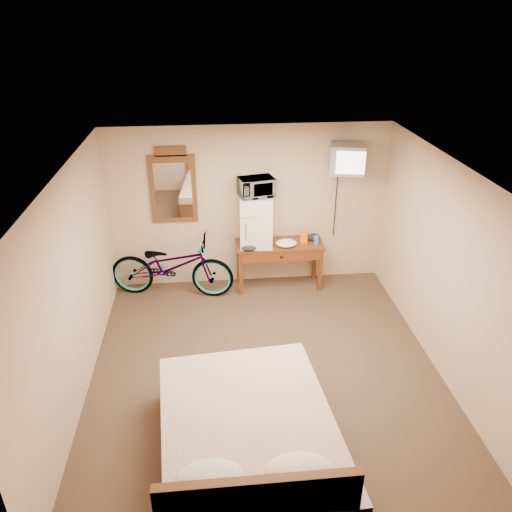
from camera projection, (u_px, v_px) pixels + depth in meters
The scene contains 13 objects.
room at pixel (266, 283), 5.53m from camera, with size 4.60×4.64×2.50m.
desk at pixel (280, 251), 7.63m from camera, with size 1.32×0.51×0.75m.
mini_fridge at pixel (256, 221), 7.39m from camera, with size 0.51×0.49×0.77m.
microwave at pixel (256, 187), 7.15m from camera, with size 0.49×0.33×0.27m, color white.
snack_bag at pixel (304, 236), 7.57m from camera, with size 0.11×0.06×0.22m, color orange.
blue_cup at pixel (316, 240), 7.54m from camera, with size 0.08×0.08×0.13m, color #397CC2.
cloth_cream at pixel (286, 243), 7.49m from camera, with size 0.32×0.25×0.10m, color white.
cloth_dark_a at pixel (249, 247), 7.37m from camera, with size 0.24×0.18×0.09m, color black.
cloth_dark_b at pixel (313, 237), 7.69m from camera, with size 0.21×0.17×0.10m, color black.
crt_television at pixel (347, 159), 7.09m from camera, with size 0.55×0.62×0.42m.
wall_mirror at pixel (173, 186), 7.28m from camera, with size 0.68×0.04×1.15m.
bicycle at pixel (172, 266), 7.50m from camera, with size 0.65×1.87×0.98m, color black.
bed at pixel (249, 444), 4.72m from camera, with size 1.79×2.27×0.90m.
Camera 1 is at (-0.59, -4.76, 4.02)m, focal length 35.00 mm.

